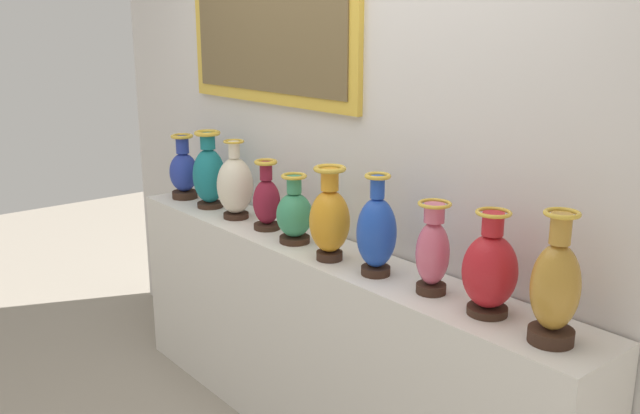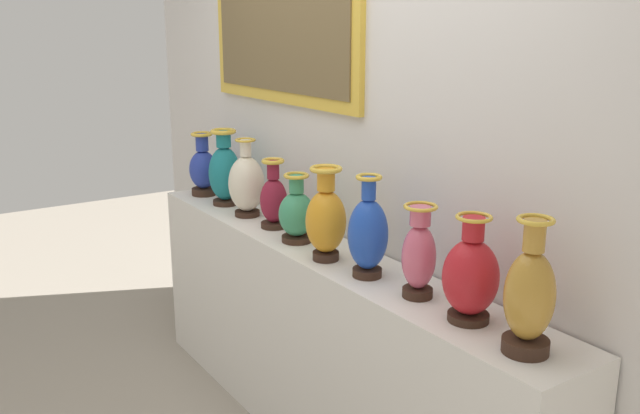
{
  "view_description": "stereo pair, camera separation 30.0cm",
  "coord_description": "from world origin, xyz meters",
  "views": [
    {
      "loc": [
        2.25,
        -1.85,
        1.93
      ],
      "look_at": [
        0.0,
        0.0,
        1.15
      ],
      "focal_mm": 38.7,
      "sensor_mm": 36.0,
      "label": 1
    },
    {
      "loc": [
        2.42,
        -1.6,
        1.93
      ],
      "look_at": [
        0.0,
        0.0,
        1.15
      ],
      "focal_mm": 38.7,
      "sensor_mm": 36.0,
      "label": 2
    }
  ],
  "objects": [
    {
      "name": "display_shelf",
      "position": [
        0.0,
        0.0,
        0.48
      ],
      "size": [
        2.72,
        0.36,
        0.96
      ],
      "primitive_type": "cube",
      "color": "silver",
      "rests_on": "ground_plane"
    },
    {
      "name": "back_wall",
      "position": [
        -0.02,
        0.24,
        1.55
      ],
      "size": [
        4.39,
        0.14,
        3.09
      ],
      "color": "silver",
      "rests_on": "ground_plane"
    },
    {
      "name": "vase_cobalt",
      "position": [
        -1.19,
        -0.02,
        1.12
      ],
      "size": [
        0.16,
        0.16,
        0.37
      ],
      "color": "#382319",
      "rests_on": "display_shelf"
    },
    {
      "name": "vase_teal",
      "position": [
        -0.93,
        -0.01,
        1.15
      ],
      "size": [
        0.17,
        0.17,
        0.42
      ],
      "color": "#382319",
      "rests_on": "display_shelf"
    },
    {
      "name": "vase_ivory",
      "position": [
        -0.66,
        -0.02,
        1.13
      ],
      "size": [
        0.19,
        0.19,
        0.4
      ],
      "color": "#382319",
      "rests_on": "display_shelf"
    },
    {
      "name": "vase_burgundy",
      "position": [
        -0.39,
        -0.01,
        1.11
      ],
      "size": [
        0.13,
        0.13,
        0.34
      ],
      "color": "#382319",
      "rests_on": "display_shelf"
    },
    {
      "name": "vase_jade",
      "position": [
        -0.14,
        -0.03,
        1.1
      ],
      "size": [
        0.16,
        0.16,
        0.32
      ],
      "color": "#382319",
      "rests_on": "display_shelf"
    },
    {
      "name": "vase_amber",
      "position": [
        0.14,
        -0.06,
        1.14
      ],
      "size": [
        0.17,
        0.17,
        0.4
      ],
      "color": "#382319",
      "rests_on": "display_shelf"
    },
    {
      "name": "vase_sapphire",
      "position": [
        0.39,
        -0.04,
        1.14
      ],
      "size": [
        0.16,
        0.16,
        0.41
      ],
      "color": "#382319",
      "rests_on": "display_shelf"
    },
    {
      "name": "vase_rose",
      "position": [
        0.66,
        -0.01,
        1.12
      ],
      "size": [
        0.13,
        0.13,
        0.35
      ],
      "color": "#382319",
      "rests_on": "display_shelf"
    },
    {
      "name": "vase_crimson",
      "position": [
        0.92,
        -0.01,
        1.12
      ],
      "size": [
        0.19,
        0.19,
        0.37
      ],
      "color": "#382319",
      "rests_on": "display_shelf"
    },
    {
      "name": "vase_ochre",
      "position": [
        1.18,
        -0.03,
        1.14
      ],
      "size": [
        0.15,
        0.15,
        0.43
      ],
      "color": "#382319",
      "rests_on": "display_shelf"
    }
  ]
}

